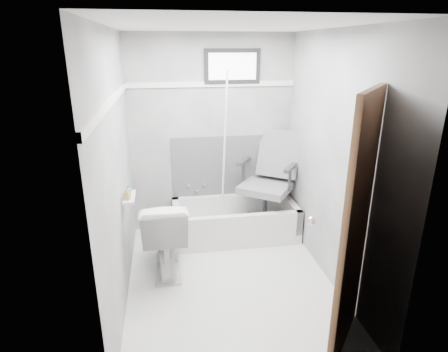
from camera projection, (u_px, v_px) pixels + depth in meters
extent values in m
plane|color=white|center=(230.00, 280.00, 3.79)|extent=(2.60, 2.60, 0.00)
plane|color=silver|center=(231.00, 25.00, 3.00)|extent=(2.60, 2.60, 0.00)
cube|color=slate|center=(212.00, 136.00, 4.60)|extent=(2.00, 0.02, 2.40)
cube|color=slate|center=(270.00, 235.00, 2.18)|extent=(2.00, 0.02, 2.40)
cube|color=slate|center=(117.00, 173.00, 3.24)|extent=(0.02, 2.60, 2.40)
cube|color=slate|center=(334.00, 162.00, 3.54)|extent=(0.02, 2.60, 2.40)
imported|color=white|center=(165.00, 234.00, 3.86)|extent=(0.46, 0.82, 0.81)
cube|color=#4C4C4F|center=(231.00, 166.00, 4.76)|extent=(1.50, 0.02, 0.78)
cube|color=white|center=(211.00, 84.00, 4.39)|extent=(2.00, 0.02, 0.06)
cube|color=white|center=(111.00, 101.00, 3.04)|extent=(0.02, 2.60, 0.06)
cylinder|color=white|center=(224.00, 152.00, 4.45)|extent=(0.02, 0.43, 1.91)
cube|color=silver|center=(129.00, 197.00, 3.51)|extent=(0.10, 0.32, 0.02)
imported|color=#A28751|center=(127.00, 194.00, 3.42)|extent=(0.07, 0.07, 0.12)
imported|color=slate|center=(128.00, 189.00, 3.55)|extent=(0.09, 0.09, 0.08)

